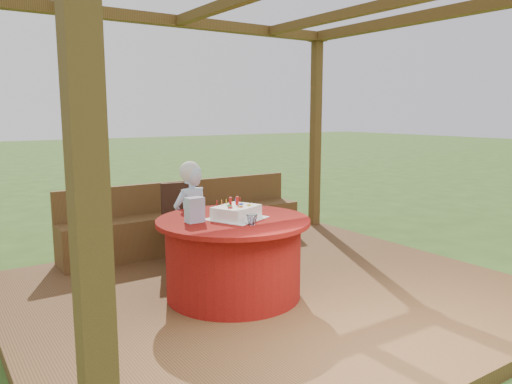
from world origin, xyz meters
TOP-DOWN VIEW (x-y plane):
  - ground at (0.00, 0.00)m, footprint 60.00×60.00m
  - deck at (0.00, 0.00)m, footprint 4.50×4.00m
  - pergola at (0.00, 0.00)m, footprint 4.50×4.00m
  - bench at (0.00, 1.72)m, footprint 3.00×0.42m
  - table at (-0.37, 0.05)m, footprint 1.35×1.35m
  - chair at (-0.29, 1.24)m, footprint 0.46×0.46m
  - elderly_woman at (-0.40, 0.82)m, footprint 0.45×0.34m
  - birthday_cake at (-0.35, 0.04)m, footprint 0.56×0.56m
  - gift_bag at (-0.72, 0.11)m, footprint 0.15×0.10m
  - drinking_glass at (-0.37, -0.24)m, footprint 0.10×0.10m

SIDE VIEW (x-z plane):
  - ground at x=0.00m, z-range 0.00..0.00m
  - deck at x=0.00m, z-range 0.00..0.12m
  - bench at x=0.00m, z-range -0.02..0.79m
  - table at x=-0.37m, z-range 0.13..0.83m
  - chair at x=-0.29m, z-range 0.16..1.03m
  - elderly_woman at x=-0.40m, z-range 0.13..1.28m
  - drinking_glass at x=-0.37m, z-range 0.82..0.91m
  - birthday_cake at x=-0.35m, z-range 0.79..0.97m
  - gift_bag at x=-0.72m, z-range 0.82..1.04m
  - pergola at x=0.00m, z-range 1.05..3.77m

